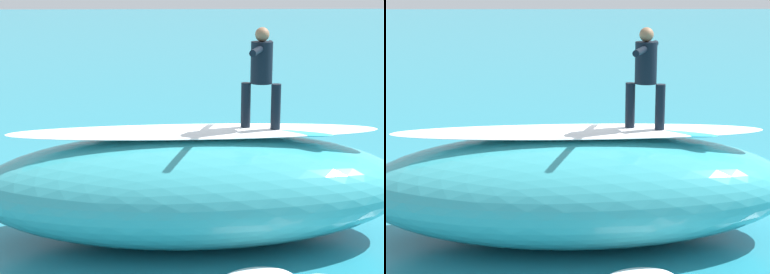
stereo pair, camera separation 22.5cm
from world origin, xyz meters
TOP-DOWN VIEW (x-y plane):
  - ground_plane at (0.00, 0.00)m, footprint 120.00×120.00m
  - wave_crest at (0.68, 2.06)m, footprint 6.56×3.10m
  - wave_foam_lip at (0.68, 2.06)m, footprint 5.52×1.22m
  - surfboard_riding at (-0.29, 2.02)m, footprint 2.17×1.09m
  - surfer_riding at (-0.29, 2.02)m, footprint 0.57×1.36m
  - surfboard_paddling at (1.63, -0.69)m, footprint 1.38×2.44m
  - surfer_paddling at (1.68, -0.57)m, footprint 0.82×1.64m
  - foam_patch_near at (-2.29, -1.17)m, footprint 0.89×0.79m

SIDE VIEW (x-z plane):
  - ground_plane at x=0.00m, z-range 0.00..0.00m
  - surfboard_paddling at x=1.63m, z-range 0.00..0.09m
  - foam_patch_near at x=-2.29m, z-range 0.00..0.11m
  - surfer_paddling at x=1.68m, z-range 0.07..0.38m
  - wave_crest at x=0.68m, z-range 0.00..1.63m
  - surfboard_riding at x=-0.29m, z-range 1.63..1.71m
  - wave_foam_lip at x=0.68m, z-range 1.63..1.71m
  - surfer_riding at x=-0.29m, z-range 1.83..3.30m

